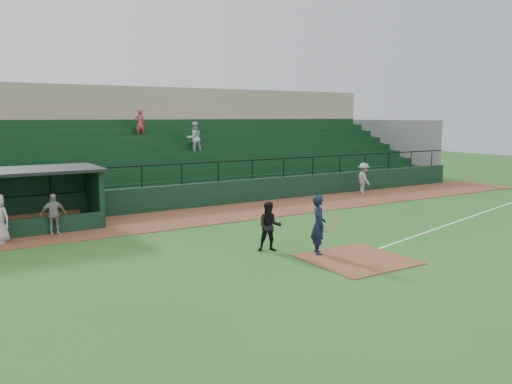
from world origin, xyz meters
TOP-DOWN VIEW (x-y plane):
  - ground at (0.00, 0.00)m, footprint 90.00×90.00m
  - warning_track at (0.00, 8.00)m, footprint 40.00×4.00m
  - home_plate_dirt at (0.00, -1.00)m, footprint 3.00×3.00m
  - foul_line at (8.00, 1.20)m, footprint 17.49×4.44m
  - stadium_structure at (-0.00, 16.46)m, footprint 38.00×13.08m
  - batter_at_plate at (-0.63, 0.14)m, footprint 1.16×0.85m
  - umpire at (-1.75, 1.31)m, footprint 1.01×0.93m
  - runner at (9.74, 8.97)m, footprint 0.99×1.31m
  - dugout_player_a at (-7.41, 7.56)m, footprint 0.94×0.43m

SIDE VIEW (x-z plane):
  - ground at x=0.00m, z-range 0.00..0.00m
  - foul_line at x=8.00m, z-range 0.00..0.01m
  - warning_track at x=0.00m, z-range 0.00..0.03m
  - home_plate_dirt at x=0.00m, z-range 0.00..0.03m
  - dugout_player_a at x=-7.41m, z-range 0.03..1.60m
  - umpire at x=-1.75m, z-range 0.00..1.67m
  - runner at x=9.74m, z-range 0.03..1.83m
  - batter_at_plate at x=-0.63m, z-range 0.00..1.96m
  - stadium_structure at x=0.00m, z-range -0.90..5.50m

